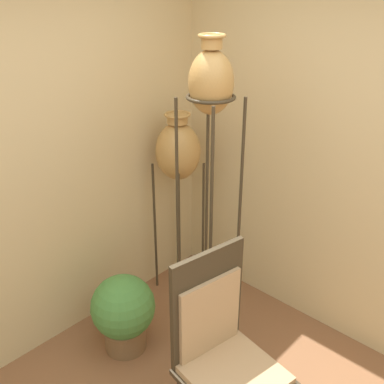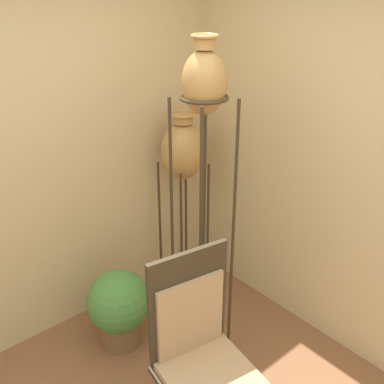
{
  "view_description": "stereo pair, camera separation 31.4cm",
  "coord_description": "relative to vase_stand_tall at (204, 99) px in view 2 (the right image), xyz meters",
  "views": [
    {
      "loc": [
        -1.0,
        -0.84,
        2.41
      ],
      "look_at": [
        1.07,
        1.1,
        1.05
      ],
      "focal_mm": 42.0,
      "sensor_mm": 36.0,
      "label": 1
    },
    {
      "loc": [
        -0.78,
        -1.05,
        2.41
      ],
      "look_at": [
        1.07,
        1.1,
        1.05
      ],
      "focal_mm": 42.0,
      "sensor_mm": 36.0,
      "label": 2
    }
  ],
  "objects": [
    {
      "name": "vase_stand_tall",
      "position": [
        0.0,
        0.0,
        0.0
      ],
      "size": [
        0.3,
        0.3,
        2.14
      ],
      "color": "#382D1E",
      "rests_on": "ground_plane"
    },
    {
      "name": "chair",
      "position": [
        -0.47,
        -0.51,
        -1.16
      ],
      "size": [
        0.57,
        0.57,
        1.16
      ],
      "rotation": [
        0.0,
        0.0,
        -0.16
      ],
      "color": "#382D1E",
      "rests_on": "ground_plane"
    },
    {
      "name": "vase_stand_medium",
      "position": [
        0.35,
        0.62,
        -0.58
      ],
      "size": [
        0.34,
        0.34,
        1.53
      ],
      "color": "#382D1E",
      "rests_on": "ground_plane"
    },
    {
      "name": "wall_back",
      "position": [
        -0.89,
        0.89,
        -0.45
      ],
      "size": [
        7.31,
        0.06,
        2.7
      ],
      "color": "#D1B784",
      "rests_on": "ground_plane"
    },
    {
      "name": "potted_plant",
      "position": [
        -0.43,
        0.4,
        -1.48
      ],
      "size": [
        0.45,
        0.45,
        0.58
      ],
      "color": "brown",
      "rests_on": "ground_plane"
    }
  ]
}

